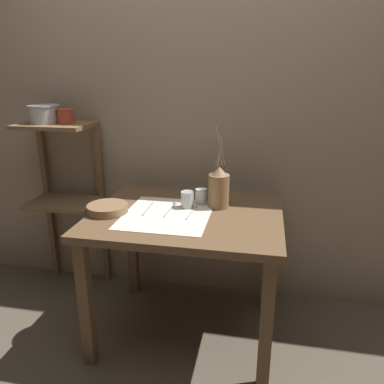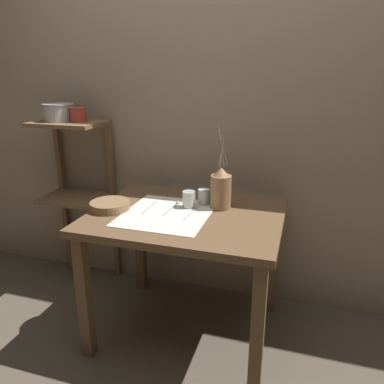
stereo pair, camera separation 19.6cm
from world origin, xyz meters
name	(u,v)px [view 1 (the left image)]	position (x,y,z in m)	size (l,w,h in m)	color
ground_plane	(187,330)	(0.00, 0.00, 0.00)	(12.00, 12.00, 0.00)	brown
stone_wall_back	(203,117)	(0.00, 0.52, 1.20)	(7.00, 0.06, 2.40)	gray
wooden_table	(186,231)	(0.00, 0.00, 0.64)	(1.02, 0.81, 0.75)	brown
wooden_shelf_unit	(65,178)	(-0.90, 0.35, 0.80)	(0.45, 0.32, 1.16)	brown
linen_cloth	(167,214)	(-0.10, -0.04, 0.75)	(0.45, 0.50, 0.00)	beige
pitcher_with_flowers	(219,188)	(0.16, 0.13, 0.86)	(0.12, 0.12, 0.45)	olive
wooden_bowl	(108,209)	(-0.42, -0.07, 0.77)	(0.22, 0.22, 0.04)	brown
glass_tumbler_near	(187,200)	(-0.01, 0.08, 0.80)	(0.07, 0.07, 0.09)	#B7C1BC
glass_tumbler_far	(201,196)	(0.05, 0.15, 0.80)	(0.07, 0.07, 0.09)	#B7C1BC
knife_center	(148,208)	(-0.22, 0.01, 0.75)	(0.02, 0.20, 0.00)	#A8A8AD
spoon_inner	(173,206)	(-0.09, 0.07, 0.76)	(0.03, 0.22, 0.02)	#A8A8AD
fork_outer	(191,213)	(0.03, 0.00, 0.75)	(0.03, 0.20, 0.00)	#A8A8AD
metal_pot_large	(44,113)	(-0.96, 0.31, 1.22)	(0.19, 0.19, 0.11)	#A8A8AD
metal_pot_small	(66,116)	(-0.82, 0.31, 1.21)	(0.11, 0.11, 0.09)	#9E3828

